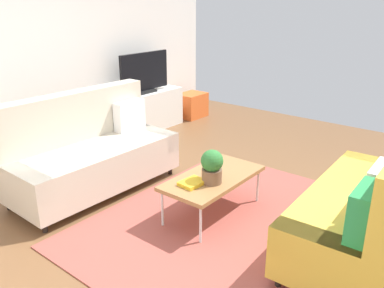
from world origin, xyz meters
The scene contains 14 objects.
ground_plane centered at (0.00, 0.00, 0.00)m, with size 7.68×7.68×0.00m, color brown.
wall_far centered at (0.00, 2.80, 1.45)m, with size 6.40×0.12×2.90m, color white.
area_rug centered at (-0.10, -0.25, 0.01)m, with size 2.90×2.20×0.01m, color #9E4C42.
couch_beige centered at (-0.44, 1.37, 0.44)m, with size 1.91×0.87×1.10m.
couch_green centered at (0.24, -1.47, 0.45)m, with size 1.93×0.92×1.10m.
coffee_table centered at (-0.05, -0.05, 0.39)m, with size 1.10×0.56×0.42m.
tv_console centered at (1.50, 2.46, 0.32)m, with size 1.40×0.44×0.64m, color silver.
tv centered at (1.50, 2.44, 0.95)m, with size 1.00×0.20×0.64m.
storage_trunk centered at (2.60, 2.36, 0.22)m, with size 0.52×0.40×0.44m, color orange.
potted_plant centered at (-0.18, -0.12, 0.59)m, with size 0.21×0.21×0.33m.
table_book_0 centered at (-0.33, -0.01, 0.44)m, with size 0.24×0.18×0.03m, color gold.
vase_0 centered at (0.92, 2.51, 0.72)m, with size 0.10×0.10×0.17m, color #4C72B2.
bottle_0 centered at (1.08, 2.42, 0.72)m, with size 0.05×0.05×0.16m, color #3F8C4C.
bottle_1 centered at (1.18, 2.42, 0.75)m, with size 0.06×0.06×0.21m, color #262626.
Camera 1 is at (-3.00, -2.15, 2.08)m, focal length 37.45 mm.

